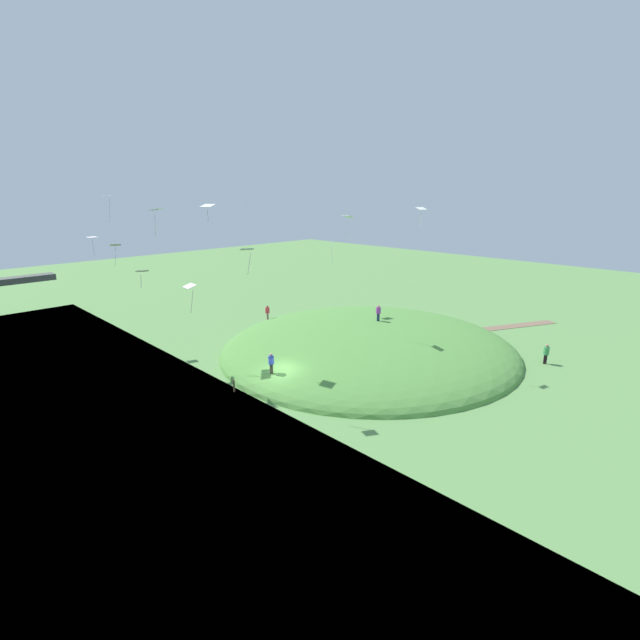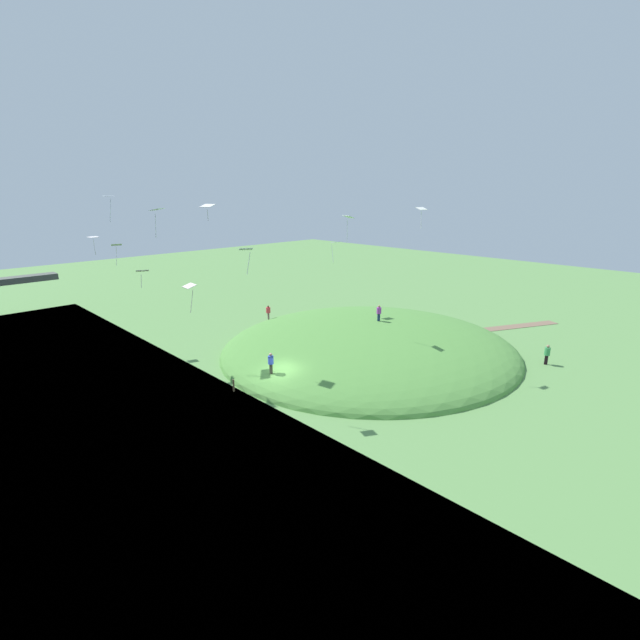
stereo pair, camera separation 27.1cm
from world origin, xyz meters
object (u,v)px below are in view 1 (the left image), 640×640
(kite_10, at_px, (156,211))
(person_with_child, at_px, (271,361))
(mooring_post, at_px, (234,386))
(person_walking_path, at_px, (267,311))
(kite_0, at_px, (335,243))
(kite_4, at_px, (348,218))
(kite_1, at_px, (115,246))
(kite_3, at_px, (92,238))
(kite_2, at_px, (207,206))
(person_on_hilltop, at_px, (378,311))
(kite_5, at_px, (142,272))
(kite_7, at_px, (190,287))
(person_watching_kites, at_px, (546,352))
(kite_6, at_px, (421,210))
(kite_9, at_px, (247,251))
(kite_8, at_px, (108,198))

(kite_10, bearing_deg, person_with_child, -68.86)
(kite_10, bearing_deg, mooring_post, -81.36)
(person_walking_path, relative_size, kite_0, 0.74)
(kite_4, xyz_separation_m, kite_10, (-12.61, 8.48, 0.73))
(kite_1, height_order, kite_3, kite_3)
(person_walking_path, bearing_deg, kite_2, 147.28)
(person_on_hilltop, relative_size, kite_0, 0.73)
(person_on_hilltop, distance_m, kite_0, 8.11)
(kite_4, bearing_deg, kite_1, 129.71)
(kite_5, bearing_deg, kite_1, 79.66)
(person_with_child, distance_m, mooring_post, 3.33)
(kite_7, bearing_deg, person_on_hilltop, -9.11)
(person_on_hilltop, bearing_deg, kite_3, 179.22)
(kite_0, xyz_separation_m, kite_10, (-16.87, 3.04, 3.53))
(person_watching_kites, height_order, kite_1, kite_1)
(kite_10, distance_m, mooring_post, 14.67)
(kite_6, height_order, kite_9, kite_6)
(kite_2, bearing_deg, person_on_hilltop, -12.86)
(person_watching_kites, relative_size, kite_6, 1.13)
(person_on_hilltop, xyz_separation_m, kite_10, (-17.43, 8.30, 9.68))
(kite_8, relative_size, mooring_post, 2.15)
(kite_3, relative_size, kite_8, 0.80)
(kite_2, relative_size, mooring_post, 1.24)
(person_walking_path, relative_size, kite_3, 0.97)
(kite_5, height_order, kite_10, kite_10)
(kite_0, height_order, kite_7, kite_0)
(kite_0, bearing_deg, kite_10, 169.79)
(kite_9, bearing_deg, mooring_post, 81.52)
(kite_7, bearing_deg, kite_4, -13.04)
(kite_1, distance_m, kite_3, 1.95)
(person_with_child, xyz_separation_m, kite_2, (-1.87, 4.38, 11.19))
(kite_0, distance_m, kite_5, 19.17)
(person_on_hilltop, relative_size, kite_4, 0.70)
(kite_8, bearing_deg, kite_4, -40.50)
(kite_4, relative_size, kite_10, 1.02)
(person_with_child, relative_size, kite_5, 1.21)
(kite_1, xyz_separation_m, kite_3, (-1.57, 0.90, 0.75))
(kite_1, bearing_deg, kite_6, -54.45)
(kite_8, relative_size, kite_9, 1.16)
(kite_7, bearing_deg, person_with_child, -41.41)
(person_on_hilltop, bearing_deg, kite_2, -153.30)
(person_watching_kites, xyz_separation_m, kite_4, (-10.91, 13.44, 11.16))
(person_with_child, height_order, kite_0, kite_0)
(person_on_hilltop, height_order, kite_0, kite_0)
(kite_3, distance_m, kite_9, 19.12)
(kite_1, distance_m, kite_5, 9.02)
(kite_6, bearing_deg, kite_5, 143.19)
(person_watching_kites, height_order, kite_5, kite_5)
(person_with_child, relative_size, kite_10, 0.74)
(kite_2, height_order, kite_3, kite_2)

